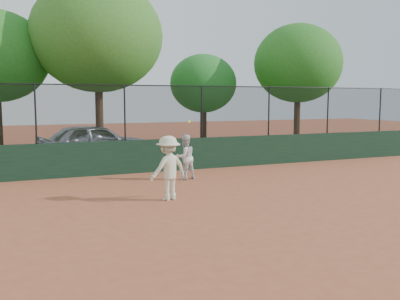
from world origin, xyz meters
name	(u,v)px	position (x,y,z in m)	size (l,w,h in m)	color
ground	(205,210)	(0.00, 0.00, 0.00)	(80.00, 80.00, 0.00)	#AF5838
back_wall	(139,156)	(0.00, 6.00, 0.60)	(26.00, 0.20, 1.20)	#16311F
grass_strip	(106,154)	(0.00, 12.00, 0.00)	(36.00, 12.00, 0.01)	#2C4A17
parked_car	(95,142)	(-0.95, 9.60, 0.83)	(1.96, 4.88, 1.66)	#9DA1A6
player_second	(185,157)	(1.05, 4.05, 0.75)	(0.73, 0.57, 1.51)	silver
player_main	(168,168)	(-0.47, 1.37, 0.86)	(1.26, 0.96, 2.14)	beige
fence_assembly	(138,112)	(-0.03, 6.00, 2.24)	(26.00, 0.06, 2.00)	black
tree_2	(97,36)	(-0.46, 11.08, 5.55)	(5.97, 5.42, 8.14)	#492E1A
tree_3	(203,84)	(5.67, 13.09, 3.54)	(3.74, 3.40, 5.17)	#372112
tree_4	(298,64)	(10.42, 10.95, 4.63)	(4.97, 4.51, 6.79)	#462B19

